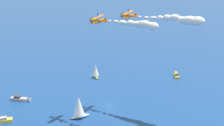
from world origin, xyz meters
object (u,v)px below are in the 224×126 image
at_px(motorboat_ahead, 22,99).
at_px(biplane_wingman, 129,15).
at_px(sailboat_near_centre, 95,71).
at_px(motorboat_offshore, 176,75).
at_px(biplane_lead, 98,20).
at_px(wingwalker_lead, 98,14).
at_px(wingwalker_wingman, 128,10).
at_px(sailboat_trailing, 79,107).

distance_m(motorboat_ahead, biplane_wingman, 58.09).
relative_size(sailboat_near_centre, motorboat_offshore, 1.02).
height_order(biplane_lead, wingwalker_lead, wingwalker_lead).
bearing_deg(wingwalker_wingman, biplane_lead, -174.71).
bearing_deg(wingwalker_lead, motorboat_ahead, 132.03).
bearing_deg(biplane_wingman, wingwalker_wingman, -157.35).
bearing_deg(biplane_wingman, motorboat_ahead, 147.45).
bearing_deg(biplane_lead, biplane_wingman, 5.65).
distance_m(sailboat_trailing, biplane_lead, 33.08).
distance_m(sailboat_trailing, wingwalker_wingman, 42.21).
bearing_deg(wingwalker_wingman, motorboat_ahead, 147.12).
bearing_deg(wingwalker_lead, motorboat_offshore, 14.90).
relative_size(motorboat_ahead, wingwalker_wingman, 5.33).
distance_m(sailboat_trailing, motorboat_ahead, 31.60).
bearing_deg(biplane_wingman, sailboat_near_centre, 83.87).
height_order(motorboat_ahead, biplane_lead, biplane_lead).
height_order(wingwalker_lead, wingwalker_wingman, wingwalker_wingman).
bearing_deg(motorboat_offshore, motorboat_ahead, 172.21).
bearing_deg(wingwalker_lead, wingwalker_wingman, 5.66).
distance_m(sailboat_near_centre, wingwalker_lead, 53.62).
height_order(sailboat_near_centre, biplane_wingman, biplane_wingman).
bearing_deg(sailboat_near_centre, motorboat_offshore, -29.48).
bearing_deg(motorboat_ahead, sailboat_near_centre, 14.08).
relative_size(sailboat_near_centre, motorboat_ahead, 1.00).
height_order(sailboat_near_centre, wingwalker_wingman, wingwalker_wingman).
distance_m(sailboat_near_centre, biplane_lead, 52.07).
bearing_deg(wingwalker_lead, biplane_wingman, 6.01).
distance_m(sailboat_near_centre, motorboat_offshore, 44.02).
distance_m(sailboat_near_centre, sailboat_trailing, 47.95).
relative_size(biplane_lead, wingwalker_wingman, 4.72).
bearing_deg(biplane_lead, wingwalker_lead, -157.31).
bearing_deg(sailboat_near_centre, sailboat_trailing, -126.16).
xyz_separation_m(motorboat_offshore, biplane_wingman, (-42.00, -13.58, 35.93)).
height_order(sailboat_near_centre, sailboat_trailing, sailboat_trailing).
height_order(sailboat_trailing, wingwalker_wingman, wingwalker_wingman).
xyz_separation_m(biplane_lead, wingwalker_lead, (-0.29, -0.12, 2.17)).
bearing_deg(biplane_wingman, wingwalker_lead, -173.99).
relative_size(sailboat_trailing, biplane_lead, 1.31).
distance_m(biplane_wingman, wingwalker_wingman, 2.15).
xyz_separation_m(sailboat_near_centre, motorboat_offshore, (38.23, -21.61, -3.07)).
bearing_deg(motorboat_ahead, wingwalker_lead, -47.97).
height_order(sailboat_trailing, biplane_lead, biplane_lead).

